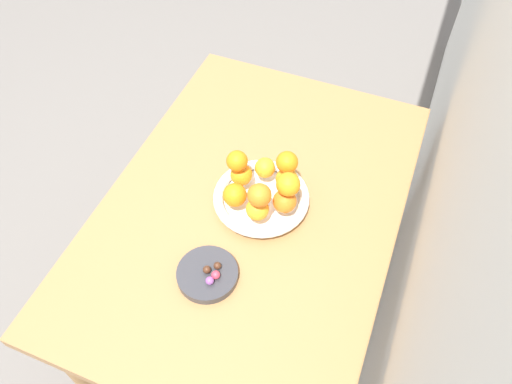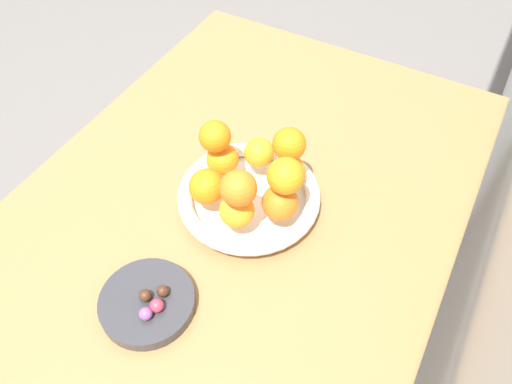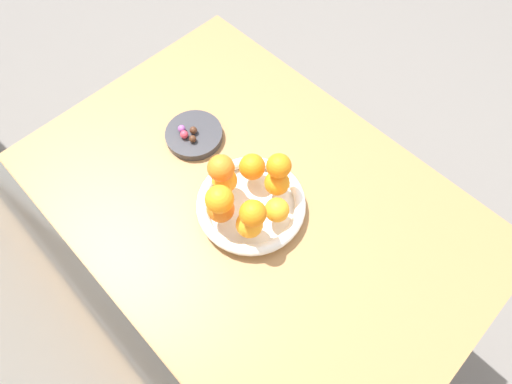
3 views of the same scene
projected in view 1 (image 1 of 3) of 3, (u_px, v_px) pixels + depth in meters
name	position (u px, v px, depth m)	size (l,w,h in m)	color
ground_plane	(253.00, 319.00, 1.91)	(6.00, 6.00, 0.00)	slate
wall_back	(503.00, 103.00, 0.82)	(4.00, 0.05, 2.50)	silver
dining_table	(252.00, 223.00, 1.40)	(1.10, 0.76, 0.74)	#9E7042
fruit_bowl	(261.00, 198.00, 1.31)	(0.25, 0.25, 0.04)	white
candy_dish	(208.00, 274.00, 1.19)	(0.15, 0.15, 0.02)	#333338
orange_0	(235.00, 195.00, 1.26)	(0.06, 0.06, 0.06)	orange
orange_1	(257.00, 209.00, 1.23)	(0.06, 0.06, 0.06)	orange
orange_2	(285.00, 201.00, 1.25)	(0.06, 0.06, 0.06)	orange
orange_3	(287.00, 179.00, 1.29)	(0.06, 0.06, 0.06)	orange
orange_4	(265.00, 168.00, 1.32)	(0.06, 0.06, 0.06)	orange
orange_5	(241.00, 175.00, 1.30)	(0.06, 0.06, 0.06)	orange
orange_6	(287.00, 162.00, 1.25)	(0.06, 0.06, 0.06)	orange
orange_7	(288.00, 184.00, 1.20)	(0.06, 0.06, 0.06)	orange
orange_8	(259.00, 195.00, 1.19)	(0.06, 0.06, 0.06)	orange
orange_9	(237.00, 161.00, 1.25)	(0.06, 0.06, 0.06)	orange
candy_ball_0	(207.00, 270.00, 1.17)	(0.02, 0.02, 0.02)	#472819
candy_ball_1	(216.00, 275.00, 1.16)	(0.02, 0.02, 0.02)	#C6384C
candy_ball_2	(216.00, 265.00, 1.18)	(0.02, 0.02, 0.02)	#472819
candy_ball_3	(210.00, 281.00, 1.15)	(0.02, 0.02, 0.02)	#8C4C99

